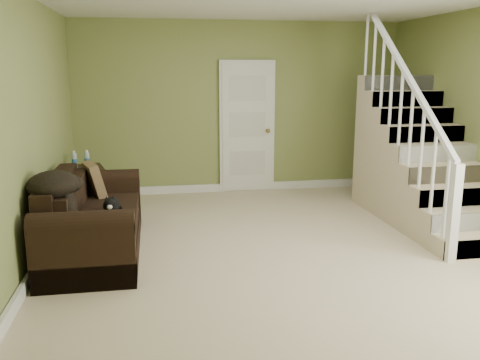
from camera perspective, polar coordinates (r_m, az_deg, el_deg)
name	(u,v)px	position (r m, az deg, el deg)	size (l,w,h in m)	color
floor	(284,249)	(5.50, 4.95, -7.75)	(5.00, 5.50, 0.01)	#C6B28F
wall_back	(240,108)	(7.88, 0.03, 8.10)	(5.00, 0.04, 2.60)	olive
wall_front	(429,191)	(2.68, 20.46, -1.20)	(5.00, 0.04, 2.60)	olive
wall_left	(27,133)	(5.16, -22.81, 4.85)	(0.04, 5.50, 2.60)	olive
baseboard_back	(241,187)	(8.04, 0.07, -0.76)	(5.00, 0.04, 0.12)	white
baseboard_left	(41,258)	(5.44, -21.40, -8.18)	(0.04, 5.50, 0.12)	white
door	(247,127)	(7.88, 0.81, 5.95)	(0.86, 0.12, 2.02)	white
staircase	(416,168)	(6.94, 19.12, 1.33)	(1.00, 2.51, 2.82)	#C6B28F
sofa	(91,224)	(5.54, -16.43, -4.71)	(0.89, 2.06, 0.82)	black
side_table	(84,190)	(7.06, -17.15, -1.05)	(0.62, 0.62, 0.85)	black
cat	(112,205)	(5.35, -14.23, -2.79)	(0.21, 0.45, 0.22)	black
banana	(111,219)	(5.09, -14.28, -4.23)	(0.06, 0.20, 0.06)	gold
throw_pillow	(95,180)	(6.15, -15.99, -0.03)	(0.10, 0.41, 0.41)	#442B1B
throw_blanket	(53,184)	(5.01, -20.28, -0.47)	(0.45, 0.60, 0.25)	black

